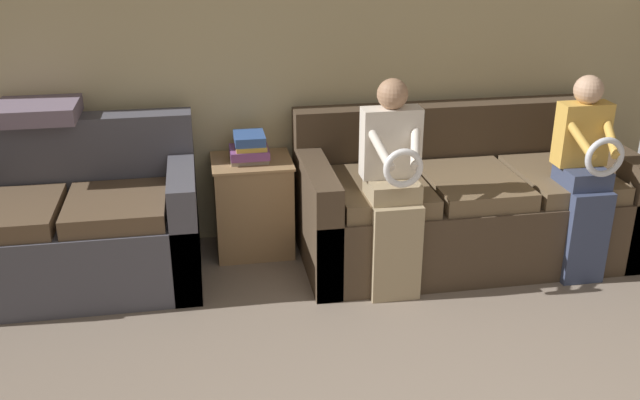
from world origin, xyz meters
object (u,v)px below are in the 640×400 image
object	(u,v)px
throw_pillow	(38,110)
side_shelf	(253,205)
couch_main	(462,204)
child_right_seated	(585,170)
child_left_seated	(393,181)
book_stack	(249,148)
couch_side	(70,228)

from	to	relation	value
throw_pillow	side_shelf	bearing A→B (deg)	-2.99
side_shelf	throw_pillow	distance (m)	1.45
couch_main	child_right_seated	xyz separation A→B (m)	(0.60, -0.41, 0.35)
child_left_seated	book_stack	size ratio (longest dim) A/B	4.75
child_right_seated	child_left_seated	bearing A→B (deg)	179.85
child_left_seated	throw_pillow	size ratio (longest dim) A/B	2.67
couch_side	throw_pillow	world-z (taller)	throw_pillow
couch_main	book_stack	bearing A→B (deg)	169.13
couch_main	side_shelf	world-z (taller)	couch_main
couch_main	child_left_seated	xyz separation A→B (m)	(-0.60, -0.41, 0.36)
couch_side	throw_pillow	distance (m)	0.74
child_right_seated	book_stack	distance (m)	2.08
child_left_seated	side_shelf	size ratio (longest dim) A/B	1.99
couch_side	child_left_seated	world-z (taller)	child_left_seated
child_left_seated	book_stack	bearing A→B (deg)	139.10
side_shelf	throw_pillow	world-z (taller)	throw_pillow
side_shelf	couch_side	bearing A→B (deg)	-168.76
couch_side	book_stack	bearing A→B (deg)	11.25
couch_main	child_left_seated	size ratio (longest dim) A/B	1.67
child_right_seated	throw_pillow	world-z (taller)	child_right_seated
child_left_seated	book_stack	world-z (taller)	child_left_seated
child_right_seated	side_shelf	distance (m)	2.10
couch_side	side_shelf	size ratio (longest dim) A/B	2.40
couch_side	book_stack	distance (m)	1.20
throw_pillow	child_right_seated	bearing A→B (deg)	-12.91
couch_side	child_right_seated	bearing A→B (deg)	-8.26
book_stack	throw_pillow	bearing A→B (deg)	176.91
couch_side	child_right_seated	world-z (taller)	child_right_seated
couch_main	book_stack	size ratio (longest dim) A/B	7.93
child_right_seated	throw_pillow	xyz separation A→B (m)	(-3.23, 0.74, 0.33)
throw_pillow	couch_side	bearing A→B (deg)	-64.48
child_left_seated	throw_pillow	bearing A→B (deg)	160.09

